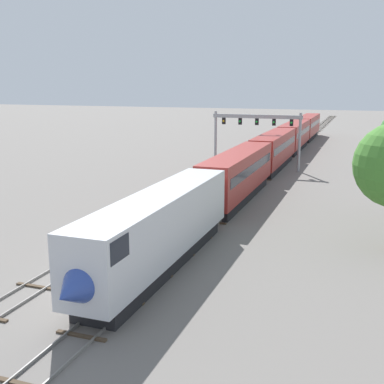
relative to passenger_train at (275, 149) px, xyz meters
The scene contains 5 objects.
ground_plane 42.94m from the passenger_train, 92.67° to the right, with size 400.00×400.00×0.00m, color slate.
track_main 17.37m from the passenger_train, 90.00° to the left, with size 2.60×200.00×0.16m.
track_near 6.68m from the passenger_train, 152.88° to the right, with size 2.60×160.00×0.16m.
passenger_train is the anchor object (origin of this frame).
signal_gantry 4.08m from the passenger_train, 146.47° to the right, with size 12.10×0.49×7.70m.
Camera 1 is at (13.72, -23.64, 11.43)m, focal length 45.76 mm.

